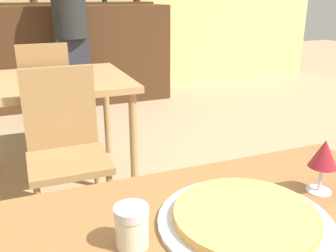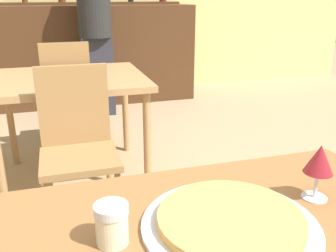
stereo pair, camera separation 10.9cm
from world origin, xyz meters
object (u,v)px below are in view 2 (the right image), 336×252
at_px(pizza_tray, 230,222).
at_px(person_standing, 95,25).
at_px(cheese_shaker, 112,224).
at_px(chair_far_side_back, 67,88).
at_px(chair_far_side_front, 77,139).
at_px(wine_glass, 319,161).

height_order(pizza_tray, person_standing, person_standing).
relative_size(pizza_tray, cheese_shaker, 4.45).
relative_size(chair_far_side_back, person_standing, 0.52).
height_order(pizza_tray, cheese_shaker, cheese_shaker).
xyz_separation_m(chair_far_side_front, person_standing, (0.36, 2.09, 0.43)).
bearing_deg(chair_far_side_back, chair_far_side_front, 90.00).
height_order(pizza_tray, wine_glass, wine_glass).
bearing_deg(cheese_shaker, chair_far_side_front, 90.66).
height_order(cheese_shaker, wine_glass, wine_glass).
bearing_deg(chair_far_side_front, pizza_tray, -76.53).
relative_size(chair_far_side_back, pizza_tray, 2.10).
distance_m(chair_far_side_back, cheese_shaker, 2.44).
relative_size(chair_far_side_front, person_standing, 0.52).
relative_size(cheese_shaker, person_standing, 0.06).
bearing_deg(person_standing, chair_far_side_front, -99.68).
height_order(person_standing, wine_glass, person_standing).
xyz_separation_m(chair_far_side_front, pizza_tray, (0.30, -1.23, 0.22)).
relative_size(pizza_tray, person_standing, 0.25).
distance_m(pizza_tray, cheese_shaker, 0.28).
distance_m(pizza_tray, person_standing, 3.33).
xyz_separation_m(person_standing, wine_glass, (0.23, -3.26, -0.12)).
height_order(chair_far_side_front, person_standing, person_standing).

